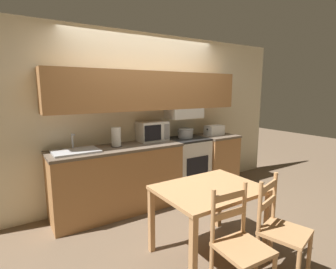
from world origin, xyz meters
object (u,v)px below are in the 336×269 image
object	(u,v)px
cooking_pot	(186,133)
microwave	(152,131)
stove_range	(187,166)
toaster	(214,130)
paper_towel_roll	(116,137)
chair_right_of_table	(280,231)
chair_left_of_table	(239,246)
dining_table	(209,197)
sink_basin	(76,151)

from	to	relation	value
cooking_pot	microwave	bearing A→B (deg)	175.09
stove_range	toaster	world-z (taller)	toaster
cooking_pot	paper_towel_roll	size ratio (longest dim) A/B	1.25
stove_range	toaster	bearing A→B (deg)	0.03
microwave	toaster	bearing A→B (deg)	-5.39
paper_towel_roll	chair_right_of_table	bearing A→B (deg)	-71.33
toaster	paper_towel_roll	bearing A→B (deg)	179.13
cooking_pot	chair_left_of_table	distance (m)	2.39
microwave	chair_right_of_table	distance (m)	2.27
stove_range	dining_table	size ratio (longest dim) A/B	0.89
toaster	paper_towel_roll	distance (m)	1.79
cooking_pot	microwave	size ratio (longest dim) A/B	0.75
sink_basin	chair_left_of_table	xyz separation A→B (m)	(0.77, -2.01, -0.49)
stove_range	chair_right_of_table	bearing A→B (deg)	-103.70
stove_range	toaster	distance (m)	0.80
stove_range	chair_left_of_table	distance (m)	2.27
cooking_pot	paper_towel_roll	xyz separation A→B (m)	(-1.22, -0.03, 0.05)
microwave	toaster	xyz separation A→B (m)	(1.17, -0.11, -0.06)
microwave	chair_left_of_table	xyz separation A→B (m)	(-0.41, -2.14, -0.62)
dining_table	chair_right_of_table	distance (m)	0.71
toaster	paper_towel_roll	world-z (taller)	paper_towel_roll
sink_basin	dining_table	size ratio (longest dim) A/B	0.54
cooking_pot	paper_towel_roll	distance (m)	1.22
sink_basin	dining_table	bearing A→B (deg)	-56.22
cooking_pot	chair_left_of_table	size ratio (longest dim) A/B	0.36
cooking_pot	dining_table	size ratio (longest dim) A/B	0.32
sink_basin	chair_left_of_table	bearing A→B (deg)	-68.95
microwave	cooking_pot	bearing A→B (deg)	-4.91
stove_range	microwave	distance (m)	0.86
paper_towel_roll	chair_left_of_table	world-z (taller)	paper_towel_roll
stove_range	toaster	xyz separation A→B (m)	(0.58, 0.00, 0.55)
microwave	chair_right_of_table	xyz separation A→B (m)	(0.09, -2.18, -0.62)
toaster	sink_basin	distance (m)	2.35
cooking_pot	stove_range	bearing A→B (deg)	-93.22
microwave	sink_basin	world-z (taller)	microwave
chair_left_of_table	microwave	bearing A→B (deg)	82.42
microwave	paper_towel_roll	world-z (taller)	microwave
paper_towel_roll	dining_table	world-z (taller)	paper_towel_roll
microwave	chair_left_of_table	size ratio (longest dim) A/B	0.48
sink_basin	dining_table	xyz separation A→B (m)	(0.96, -1.43, -0.32)
paper_towel_roll	microwave	bearing A→B (deg)	7.59
stove_range	cooking_pot	size ratio (longest dim) A/B	2.77
toaster	sink_basin	bearing A→B (deg)	-179.48
chair_left_of_table	dining_table	bearing A→B (deg)	75.44
stove_range	chair_right_of_table	world-z (taller)	stove_range
cooking_pot	chair_right_of_table	distance (m)	2.26
microwave	stove_range	bearing A→B (deg)	-10.58
paper_towel_roll	chair_left_of_table	bearing A→B (deg)	-84.07
cooking_pot	chair_left_of_table	world-z (taller)	cooking_pot
stove_range	dining_table	xyz separation A→B (m)	(-0.81, -1.45, 0.16)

